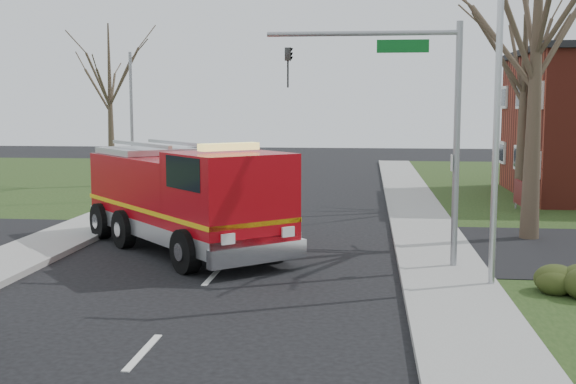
# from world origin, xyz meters

# --- Properties ---
(ground) EXTENTS (120.00, 120.00, 0.00)m
(ground) POSITION_xyz_m (0.00, 0.00, 0.00)
(ground) COLOR black
(ground) RESTS_ON ground
(sidewalk_right) EXTENTS (2.40, 80.00, 0.15)m
(sidewalk_right) POSITION_xyz_m (6.20, 0.00, 0.07)
(sidewalk_right) COLOR gray
(sidewalk_right) RESTS_ON ground
(health_center_sign) EXTENTS (0.12, 2.00, 1.40)m
(health_center_sign) POSITION_xyz_m (10.50, 12.50, 0.88)
(health_center_sign) COLOR #561414
(health_center_sign) RESTS_ON ground
(hedge_corner) EXTENTS (2.80, 2.00, 0.90)m
(hedge_corner) POSITION_xyz_m (9.00, -1.00, 0.58)
(hedge_corner) COLOR #293513
(hedge_corner) RESTS_ON lawn_right
(bare_tree_near) EXTENTS (6.00, 6.00, 12.00)m
(bare_tree_near) POSITION_xyz_m (9.50, 6.00, 7.41)
(bare_tree_near) COLOR #3E3024
(bare_tree_near) RESTS_ON ground
(bare_tree_far) EXTENTS (5.25, 5.25, 10.50)m
(bare_tree_far) POSITION_xyz_m (11.00, 15.00, 6.49)
(bare_tree_far) COLOR #3E3024
(bare_tree_far) RESTS_ON ground
(bare_tree_left) EXTENTS (4.50, 4.50, 9.00)m
(bare_tree_left) POSITION_xyz_m (-10.00, 20.00, 5.56)
(bare_tree_left) COLOR #3E3024
(bare_tree_left) RESTS_ON ground
(traffic_signal_mast) EXTENTS (5.29, 0.18, 6.80)m
(traffic_signal_mast) POSITION_xyz_m (5.21, 1.50, 4.71)
(traffic_signal_mast) COLOR gray
(traffic_signal_mast) RESTS_ON ground
(streetlight_pole) EXTENTS (1.48, 0.16, 8.40)m
(streetlight_pole) POSITION_xyz_m (7.14, -0.50, 4.55)
(streetlight_pole) COLOR #B7BABF
(streetlight_pole) RESTS_ON ground
(utility_pole_far) EXTENTS (0.14, 0.14, 7.00)m
(utility_pole_far) POSITION_xyz_m (-6.80, 14.00, 3.50)
(utility_pole_far) COLOR gray
(utility_pole_far) RESTS_ON ground
(fire_engine) EXTENTS (7.95, 8.49, 3.51)m
(fire_engine) POSITION_xyz_m (-1.58, 3.41, 1.59)
(fire_engine) COLOR #9D070F
(fire_engine) RESTS_ON ground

